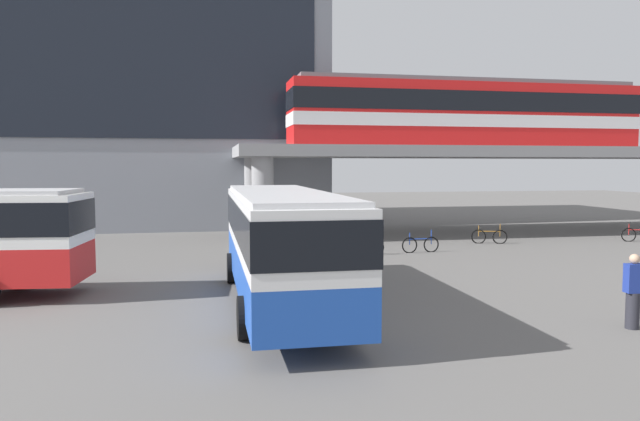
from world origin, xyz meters
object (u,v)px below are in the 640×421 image
station_building (153,75)px  train (466,113)px  bicycle_brown (489,236)px  bus_main (281,235)px  bicycle_blue (420,245)px  bicycle_black (364,246)px  pedestrian_waiting_near_stop (633,293)px  bicycle_red (640,235)px

station_building → train: 21.52m
bicycle_brown → bus_main: bearing=-137.2°
bus_main → bicycle_blue: 11.71m
bicycle_black → bus_main: bearing=-118.7°
station_building → train: size_ratio=1.08×
bicycle_black → pedestrian_waiting_near_stop: pedestrian_waiting_near_stop is taller
bus_main → bicycle_blue: size_ratio=6.17×
station_building → bicycle_red: (25.44, -16.46, -9.84)m
bicycle_black → bicycle_red: same height
bus_main → pedestrian_waiting_near_stop: (8.01, -3.97, -1.13)m
bicycle_brown → bicycle_blue: same height
bicycle_blue → bus_main: bearing=-130.2°
bicycle_brown → bicycle_blue: size_ratio=0.96×
bicycle_brown → pedestrian_waiting_near_stop: pedestrian_waiting_near_stop is taller
train → bicycle_blue: (-5.29, -6.91, -6.59)m
bus_main → bicycle_black: (4.82, 8.80, -1.63)m
station_building → train: station_building is taller
bus_main → station_building: bearing=101.6°
bicycle_black → bicycle_blue: bearing=1.3°
station_building → train: (18.26, -10.92, -3.25)m
train → bus_main: train is taller
station_building → pedestrian_waiting_near_stop: (13.49, -30.66, -9.34)m
train → bicycle_black: size_ratio=12.30×
bus_main → bicycle_black: 10.16m
train → bicycle_brown: (-0.78, -4.68, -6.59)m
pedestrian_waiting_near_stop → bicycle_blue: bearing=92.3°
bicycle_blue → pedestrian_waiting_near_stop: size_ratio=0.98×
bicycle_brown → pedestrian_waiting_near_stop: bearing=-104.8°
pedestrian_waiting_near_stop → station_building: bearing=113.8°
station_building → bus_main: 28.46m
bus_main → bicycle_red: 22.48m
train → bicycle_brown: size_ratio=11.95×
bicycle_red → train: bearing=142.4°
train → bicycle_black: train is taller
train → bicycle_blue: 10.92m
bicycle_red → bicycle_brown: bearing=173.9°
bicycle_black → bicycle_brown: size_ratio=0.97×
bus_main → bicycle_black: size_ratio=6.61×
bus_main → pedestrian_waiting_near_stop: bearing=-26.4°
train → bicycle_blue: bearing=-127.4°
bicycle_red → pedestrian_waiting_near_stop: 18.57m
bicycle_red → bicycle_blue: bearing=-173.7°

